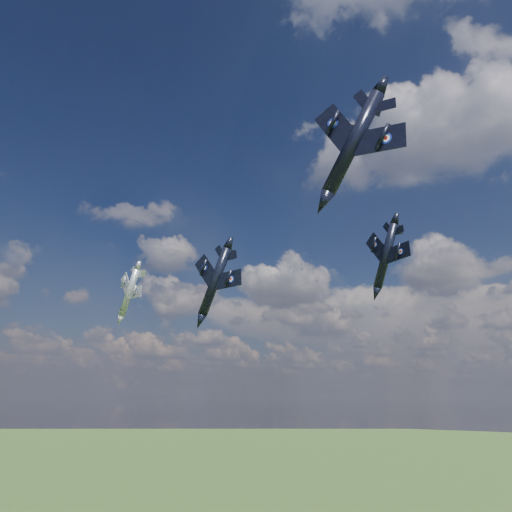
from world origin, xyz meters
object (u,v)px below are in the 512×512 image
Objects in this scene: jet_right_navy at (353,143)px; jet_high_navy at (386,256)px; jet_left_silver at (129,292)px; jet_lead_navy at (215,281)px.

jet_right_navy is 0.99× the size of jet_high_navy.
jet_high_navy is at bearing 100.12° from jet_right_navy.
jet_right_navy reaches higher than jet_left_silver.
jet_lead_navy is at bearing 143.32° from jet_right_navy.
jet_right_navy is (32.42, -20.13, 5.60)m from jet_lead_navy.
jet_high_navy reaches higher than jet_lead_navy.
jet_left_silver is (-22.42, 2.43, 1.16)m from jet_lead_navy.
jet_right_navy is 59.47m from jet_left_silver.
jet_lead_navy is 1.06× the size of jet_high_navy.
jet_left_silver is (-45.29, -13.18, -3.18)m from jet_high_navy.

